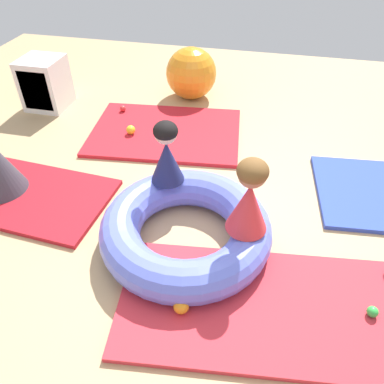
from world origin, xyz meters
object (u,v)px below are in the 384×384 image
Objects in this scene: play_ball_green at (373,312)px; play_ball_red at (123,109)px; play_ball_yellow at (131,130)px; storage_cube at (44,84)px; child_in_red at (249,197)px; inflatable_cushion at (186,229)px; play_ball_orange at (181,306)px; child_in_navy at (167,153)px; exercise_ball_large at (191,73)px.

play_ball_red is (-2.39, 2.11, -0.00)m from play_ball_green.
storage_cube is at bearing 160.03° from play_ball_yellow.
play_ball_green is at bearing 115.56° from child_in_red.
inflatable_cushion is 1.59m from play_ball_yellow.
play_ball_yellow is 0.96× the size of play_ball_orange.
play_ball_red is (-1.16, 1.75, -0.07)m from inflatable_cushion.
child_in_navy reaches higher than play_ball_orange.
child_in_red reaches higher than play_ball_orange.
play_ball_red is 0.12× the size of storage_cube.
child_in_navy is 2.04m from exercise_ball_large.
child_in_red is 3.06m from storage_cube.
child_in_red is 0.75m from child_in_navy.
play_ball_orange is 2.66m from play_ball_red.
inflatable_cushion is 18.08× the size of play_ball_green.
child_in_red is 8.11× the size of play_ball_red.
inflatable_cushion is at bearing 100.81° from play_ball_orange.
exercise_ball_large is at bearing -111.61° from child_in_red.
play_ball_red is at bearing 123.43° from inflatable_cushion.
exercise_ball_large reaches higher than play_ball_orange.
play_ball_green is 3.23m from exercise_ball_large.
exercise_ball_large is (-0.92, 2.39, -0.25)m from child_in_red.
play_ball_orange reaches higher than play_ball_green.
play_ball_green is (0.82, -0.33, -0.48)m from child_in_red.
child_in_red is 0.96× the size of storage_cube.
exercise_ball_large is (0.65, 0.61, 0.22)m from play_ball_red.
storage_cube is at bearing -158.10° from exercise_ball_large.
exercise_ball_large reaches higher than inflatable_cushion.
play_ball_yellow is 1.39× the size of play_ball_red.
exercise_ball_large is at bearing 122.66° from play_ball_green.
child_in_red reaches higher than child_in_navy.
child_in_red reaches higher than exercise_ball_large.
play_ball_green is at bearing 11.43° from play_ball_orange.
child_in_navy is 1.09m from play_ball_orange.
storage_cube reaches higher than play_ball_yellow.
child_in_red is at bearing 158.28° from play_ball_green.
inflatable_cushion reaches higher than play_ball_green.
play_ball_red is at bearing -124.41° from child_in_navy.
play_ball_orange is at bearing -46.78° from storage_cube.
storage_cube is at bearing -78.08° from child_in_red.
inflatable_cushion is 0.57m from child_in_navy.
play_ball_green is (1.24, -0.36, -0.07)m from inflatable_cushion.
child_in_navy is 1.25m from play_ball_yellow.
child_in_red is 0.78m from play_ball_orange.
play_ball_yellow is at bearing 118.08° from play_ball_orange.
inflatable_cushion is at bearing 54.39° from child_in_navy.
play_ball_red is at bearing -91.25° from child_in_red.
child_in_red is 7.91× the size of play_ball_green.
storage_cube reaches higher than inflatable_cushion.
child_in_red reaches higher than play_ball_green.
play_ball_green is 3.19m from play_ball_red.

